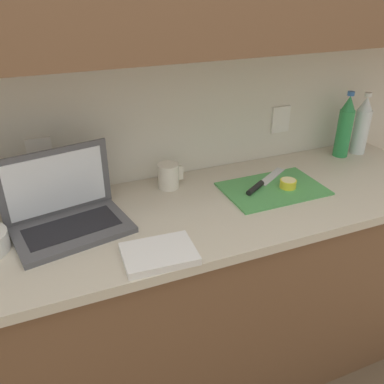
{
  "coord_description": "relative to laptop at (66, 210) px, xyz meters",
  "views": [
    {
      "loc": [
        -0.33,
        -1.18,
        1.66
      ],
      "look_at": [
        0.16,
        -0.01,
        0.98
      ],
      "focal_mm": 38.0,
      "sensor_mm": 36.0,
      "label": 1
    }
  ],
  "objects": [
    {
      "name": "bottle_green_soda",
      "position": [
        1.28,
        0.13,
        0.08
      ],
      "size": [
        0.07,
        0.07,
        0.31
      ],
      "color": "#2D934C",
      "rests_on": "counter_unit"
    },
    {
      "name": "lemon_half_cut",
      "position": [
        0.85,
        -0.06,
        -0.04
      ],
      "size": [
        0.06,
        0.06,
        0.03
      ],
      "color": "yellow",
      "rests_on": "cutting_board"
    },
    {
      "name": "cutting_board",
      "position": [
        0.79,
        -0.04,
        -0.06
      ],
      "size": [
        0.4,
        0.26,
        0.01
      ],
      "primitive_type": "cube",
      "color": "#4C9E51",
      "rests_on": "counter_unit"
    },
    {
      "name": "knife",
      "position": [
        0.75,
        -0.01,
        -0.04
      ],
      "size": [
        0.27,
        0.18,
        0.02
      ],
      "rotation": [
        0.0,
        0.0,
        0.56
      ],
      "color": "silver",
      "rests_on": "cutting_board"
    },
    {
      "name": "bottle_oil_tall",
      "position": [
        1.38,
        0.13,
        0.07
      ],
      "size": [
        0.07,
        0.07,
        0.29
      ],
      "color": "silver",
      "rests_on": "counter_unit"
    },
    {
      "name": "laptop",
      "position": [
        0.0,
        0.0,
        0.0
      ],
      "size": [
        0.41,
        0.31,
        0.26
      ],
      "rotation": [
        0.0,
        0.0,
        0.19
      ],
      "color": "#515156",
      "rests_on": "counter_unit"
    },
    {
      "name": "counter_unit",
      "position": [
        0.25,
        -0.06,
        -0.5
      ],
      "size": [
        2.5,
        0.61,
        0.9
      ],
      "color": "brown",
      "rests_on": "ground_plane"
    },
    {
      "name": "dish_towel",
      "position": [
        0.23,
        -0.29,
        -0.05
      ],
      "size": [
        0.23,
        0.17,
        0.02
      ],
      "primitive_type": "cube",
      "rotation": [
        0.0,
        0.0,
        -0.06
      ],
      "color": "white",
      "rests_on": "counter_unit"
    },
    {
      "name": "measuring_cup",
      "position": [
        0.42,
        0.14,
        -0.01
      ],
      "size": [
        0.1,
        0.08,
        0.1
      ],
      "color": "silver",
      "rests_on": "counter_unit"
    },
    {
      "name": "wall_back",
      "position": [
        0.27,
        0.17,
        0.6
      ],
      "size": [
        5.2,
        0.38,
        2.6
      ],
      "color": "silver",
      "rests_on": "ground_plane"
    }
  ]
}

